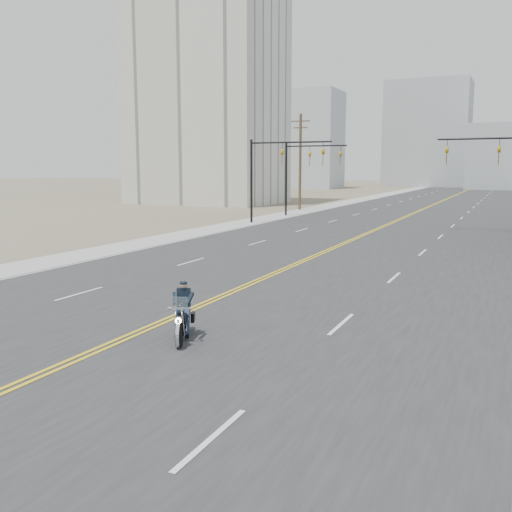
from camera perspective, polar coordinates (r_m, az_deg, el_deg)
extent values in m
plane|color=#776D56|center=(16.06, -13.31, -8.23)|extent=(400.00, 400.00, 0.00)
cube|color=#303033|center=(82.75, 17.94, 5.16)|extent=(20.00, 200.00, 0.01)
cube|color=#A5A5A0|center=(84.84, 10.18, 5.53)|extent=(3.00, 200.00, 0.01)
cylinder|color=black|center=(48.63, -0.46, 7.46)|extent=(0.20, 0.20, 7.00)
cylinder|color=black|center=(47.29, 3.46, 11.28)|extent=(7.00, 0.14, 0.14)
imported|color=#BF8C0C|center=(47.52, 2.65, 10.49)|extent=(0.21, 0.26, 1.30)
imported|color=#BF8C0C|center=(46.33, 6.74, 10.49)|extent=(0.21, 0.26, 1.30)
cylinder|color=black|center=(44.16, 22.28, 10.83)|extent=(7.00, 0.14, 0.14)
imported|color=#BF8C0C|center=(44.11, 23.15, 9.94)|extent=(0.21, 0.26, 1.30)
imported|color=#BF8C0C|center=(44.35, 18.56, 10.17)|extent=(0.21, 0.26, 1.30)
cylinder|color=black|center=(55.98, 3.03, 7.62)|extent=(0.20, 0.20, 7.00)
cylinder|color=black|center=(54.98, 6.02, 10.90)|extent=(6.00, 0.14, 0.14)
imported|color=#BF8C0C|center=(55.15, 5.41, 10.23)|extent=(0.21, 0.26, 1.30)
imported|color=#BF8C0C|center=(54.24, 8.45, 10.20)|extent=(0.21, 0.26, 1.30)
cylinder|color=brown|center=(63.98, 4.44, 9.32)|extent=(0.30, 0.30, 10.50)
cube|color=brown|center=(64.18, 4.49, 13.30)|extent=(2.20, 0.12, 0.12)
cube|color=brown|center=(64.13, 4.48, 12.67)|extent=(1.60, 0.12, 0.12)
cube|color=silver|center=(77.55, -4.87, 16.45)|extent=(18.00, 14.00, 30.00)
cube|color=#B7BCC6|center=(134.79, 5.31, 11.47)|extent=(14.00, 12.00, 22.00)
cube|color=#ADB2B7|center=(137.10, 24.19, 9.03)|extent=(18.00, 14.00, 14.00)
cube|color=#ADB2B7|center=(153.81, 16.78, 11.55)|extent=(20.00, 15.00, 26.00)
cube|color=#ADB2B7|center=(154.07, 1.81, 10.05)|extent=(12.00, 12.00, 16.00)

